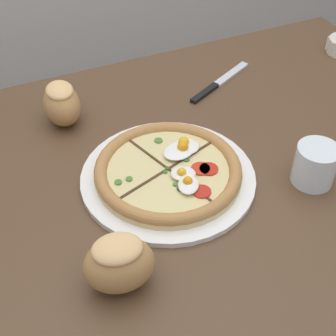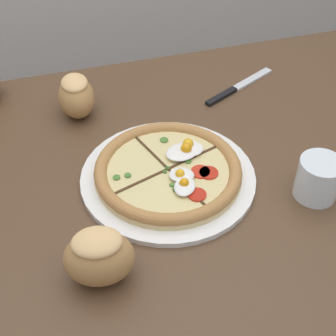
{
  "view_description": "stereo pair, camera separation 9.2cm",
  "coord_description": "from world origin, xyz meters",
  "px_view_note": "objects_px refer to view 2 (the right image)",
  "views": [
    {
      "loc": [
        -0.38,
        -0.65,
        1.43
      ],
      "look_at": [
        -0.09,
        -0.03,
        0.81
      ],
      "focal_mm": 50.0,
      "sensor_mm": 36.0,
      "label": 1
    },
    {
      "loc": [
        -0.29,
        -0.69,
        1.43
      ],
      "look_at": [
        -0.09,
        -0.03,
        0.81
      ],
      "focal_mm": 50.0,
      "sensor_mm": 36.0,
      "label": 2
    }
  ],
  "objects_px": {
    "pizza": "(169,172)",
    "water_glass": "(318,180)",
    "dining_table": "(202,194)",
    "knife_main": "(239,87)",
    "bread_piece_far": "(99,256)",
    "bread_piece_near": "(76,95)"
  },
  "relations": [
    {
      "from": "pizza",
      "to": "knife_main",
      "type": "height_order",
      "value": "pizza"
    },
    {
      "from": "dining_table",
      "to": "bread_piece_near",
      "type": "distance_m",
      "value": 0.37
    },
    {
      "from": "dining_table",
      "to": "bread_piece_near",
      "type": "bearing_deg",
      "value": 133.21
    },
    {
      "from": "dining_table",
      "to": "pizza",
      "type": "xyz_separation_m",
      "value": [
        -0.09,
        -0.03,
        0.12
      ]
    },
    {
      "from": "pizza",
      "to": "bread_piece_near",
      "type": "distance_m",
      "value": 0.31
    },
    {
      "from": "dining_table",
      "to": "water_glass",
      "type": "bearing_deg",
      "value": -42.99
    },
    {
      "from": "pizza",
      "to": "knife_main",
      "type": "bearing_deg",
      "value": 44.87
    },
    {
      "from": "bread_piece_near",
      "to": "water_glass",
      "type": "bearing_deg",
      "value": -45.23
    },
    {
      "from": "bread_piece_far",
      "to": "knife_main",
      "type": "distance_m",
      "value": 0.64
    },
    {
      "from": "bread_piece_near",
      "to": "water_glass",
      "type": "xyz_separation_m",
      "value": [
        0.4,
        -0.4,
        -0.02
      ]
    },
    {
      "from": "dining_table",
      "to": "bread_piece_far",
      "type": "distance_m",
      "value": 0.38
    },
    {
      "from": "pizza",
      "to": "water_glass",
      "type": "relative_size",
      "value": 4.19
    },
    {
      "from": "dining_table",
      "to": "knife_main",
      "type": "xyz_separation_m",
      "value": [
        0.18,
        0.23,
        0.11
      ]
    },
    {
      "from": "bread_piece_far",
      "to": "water_glass",
      "type": "bearing_deg",
      "value": 8.76
    },
    {
      "from": "pizza",
      "to": "knife_main",
      "type": "relative_size",
      "value": 1.57
    },
    {
      "from": "water_glass",
      "to": "bread_piece_far",
      "type": "bearing_deg",
      "value": -171.24
    },
    {
      "from": "water_glass",
      "to": "bread_piece_near",
      "type": "bearing_deg",
      "value": 134.77
    },
    {
      "from": "knife_main",
      "to": "water_glass",
      "type": "xyz_separation_m",
      "value": [
        -0.01,
        -0.39,
        0.03
      ]
    },
    {
      "from": "bread_piece_far",
      "to": "water_glass",
      "type": "xyz_separation_m",
      "value": [
        0.43,
        0.07,
        -0.02
      ]
    },
    {
      "from": "knife_main",
      "to": "dining_table",
      "type": "bearing_deg",
      "value": -153.52
    },
    {
      "from": "dining_table",
      "to": "pizza",
      "type": "distance_m",
      "value": 0.16
    },
    {
      "from": "bread_piece_far",
      "to": "knife_main",
      "type": "xyz_separation_m",
      "value": [
        0.44,
        0.46,
        -0.05
      ]
    }
  ]
}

